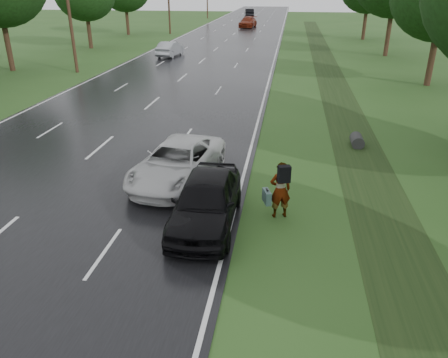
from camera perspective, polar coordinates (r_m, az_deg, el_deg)
road at (r=55.56m, az=-0.19°, el=17.26°), size 14.00×180.00×0.04m
edge_stripe_east at (r=54.97m, az=7.10°, el=17.04°), size 0.12×180.00×0.01m
edge_stripe_west at (r=56.96m, az=-7.24°, el=17.28°), size 0.12×180.00×0.01m
center_line at (r=55.56m, az=-0.19°, el=17.29°), size 0.12×180.00×0.01m
drainage_ditch at (r=29.22m, az=14.79°, el=10.06°), size 2.20×120.00×0.56m
utility_pole_mid at (r=38.72m, az=-19.68°, el=20.59°), size 1.60×0.26×10.00m
pedestrian at (r=13.68m, az=7.29°, el=-1.35°), size 0.97×0.74×1.86m
white_pickup at (r=16.22m, az=-6.11°, el=2.17°), size 3.12×5.50×1.45m
dark_sedan at (r=13.19m, az=-2.37°, el=-2.82°), size 1.91×4.64×1.57m
silver_sedan at (r=45.84m, az=-7.05°, el=16.52°), size 1.96×4.49×1.44m
far_car_red at (r=76.48m, az=3.14°, el=19.79°), size 2.83×5.80×1.62m
far_car_dark at (r=99.82m, az=3.31°, el=20.85°), size 2.53×5.32×1.68m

